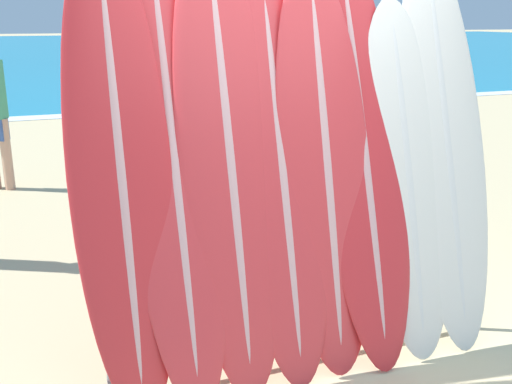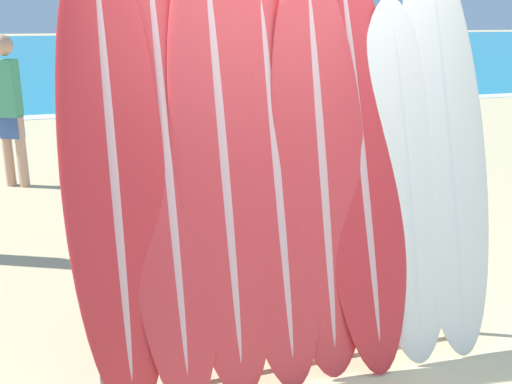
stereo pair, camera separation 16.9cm
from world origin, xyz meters
name	(u,v)px [view 2 (the right image)]	position (x,y,z in m)	size (l,w,h in m)	color
ocean_water	(79,48)	(0.00, 40.16, 0.00)	(120.00, 60.00, 0.01)	teal
surfboard_rack	(298,293)	(-0.13, 0.73, 0.45)	(2.30, 0.04, 0.82)	slate
surfboard_slot_0	(114,174)	(-1.12, 0.81, 1.23)	(0.53, 0.70, 2.45)	red
surfboard_slot_1	(167,163)	(-0.84, 0.85, 1.26)	(0.53, 0.90, 2.51)	red
surfboard_slot_2	(223,161)	(-0.55, 0.82, 1.25)	(0.56, 0.80, 2.50)	red
surfboard_slot_3	(276,179)	(-0.25, 0.79, 1.13)	(0.54, 0.74, 2.27)	red
surfboard_slot_4	(321,170)	(0.02, 0.78, 1.17)	(0.57, 0.67, 2.33)	red
surfboard_slot_5	(359,155)	(0.28, 0.83, 1.22)	(0.56, 0.88, 2.45)	red
surfboard_slot_6	(405,180)	(0.56, 0.77, 1.06)	(0.56, 0.69, 2.12)	silver
surfboard_slot_7	(446,146)	(0.87, 0.83, 1.24)	(0.56, 0.82, 2.48)	silver
person_near_water	(297,92)	(1.89, 5.86, 0.96)	(0.25, 0.30, 1.76)	#A87A5B
person_mid_beach	(244,81)	(1.79, 8.12, 0.90)	(0.25, 0.28, 1.64)	tan
person_far_left	(9,106)	(-1.94, 5.42, 0.99)	(0.31, 0.28, 1.80)	tan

